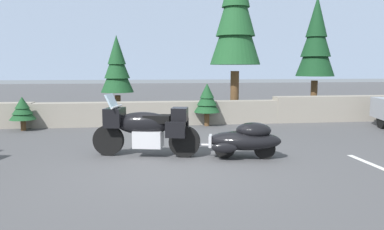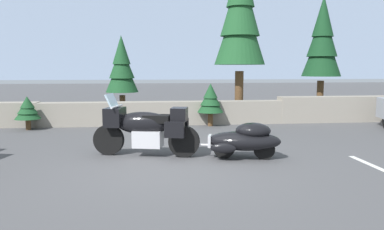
% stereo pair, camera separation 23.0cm
% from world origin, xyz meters
% --- Properties ---
extents(ground_plane, '(80.00, 80.00, 0.00)m').
position_xyz_m(ground_plane, '(0.00, 0.00, 0.00)').
color(ground_plane, '#4C4C4F').
extents(stone_guard_wall, '(24.00, 0.63, 0.89)m').
position_xyz_m(stone_guard_wall, '(0.47, 5.29, 0.41)').
color(stone_guard_wall, gray).
rests_on(stone_guard_wall, ground).
extents(distant_ridgeline, '(240.00, 80.00, 16.00)m').
position_xyz_m(distant_ridgeline, '(0.00, 95.32, 8.00)').
color(distant_ridgeline, '#8C9EB7').
rests_on(distant_ridgeline, ground).
extents(touring_motorcycle, '(2.28, 1.07, 1.33)m').
position_xyz_m(touring_motorcycle, '(-0.53, 0.84, 0.62)').
color(touring_motorcycle, black).
rests_on(touring_motorcycle, ground).
extents(car_shaped_trailer, '(2.22, 1.05, 0.76)m').
position_xyz_m(car_shaped_trailer, '(1.50, 0.34, 0.41)').
color(car_shaped_trailer, black).
rests_on(car_shaped_trailer, ground).
extents(pine_tree_tall, '(1.82, 1.82, 6.13)m').
position_xyz_m(pine_tree_tall, '(2.81, 6.27, 3.84)').
color(pine_tree_tall, brown).
rests_on(pine_tree_tall, ground).
extents(pine_tree_secondary, '(1.19, 1.19, 3.06)m').
position_xyz_m(pine_tree_secondary, '(-1.44, 6.83, 1.91)').
color(pine_tree_secondary, brown).
rests_on(pine_tree_secondary, ground).
extents(pine_tree_far_right, '(1.54, 1.54, 4.74)m').
position_xyz_m(pine_tree_far_right, '(6.45, 7.38, 2.97)').
color(pine_tree_far_right, brown).
rests_on(pine_tree_far_right, ground).
extents(pine_sapling_near, '(0.85, 0.85, 1.39)m').
position_xyz_m(pine_sapling_near, '(1.51, 4.80, 0.87)').
color(pine_sapling_near, brown).
rests_on(pine_sapling_near, ground).
extents(pine_sapling_farther, '(0.77, 0.77, 1.03)m').
position_xyz_m(pine_sapling_farther, '(-4.14, 4.68, 0.64)').
color(pine_sapling_farther, brown).
rests_on(pine_sapling_farther, ground).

